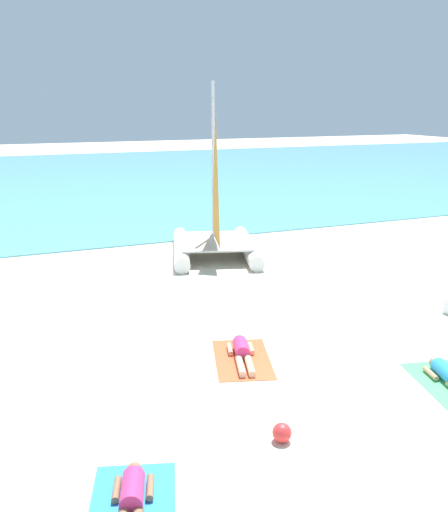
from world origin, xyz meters
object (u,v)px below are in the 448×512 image
Objects in this scene: sunbather_leftmost at (132,499)px; sunbather_center_left at (242,352)px; sailboat_white at (215,231)px; towel_center_left at (242,359)px; beach_ball at (282,433)px; towel_leftmost at (132,511)px.

sunbather_leftmost is 1.00× the size of sunbather_center_left.
towel_center_left is (-2.46, -7.67, -0.85)m from sailboat_white.
beach_ball is at bearing 30.49° from sunbather_leftmost.
towel_leftmost is 6.32× the size of beach_ball.
sunbather_leftmost reaches higher than towel_center_left.
beach_ball is at bearing -89.04° from sailboat_white.
sailboat_white reaches higher than sunbather_center_left.
sunbather_center_left is at bearing 77.44° from beach_ball.
sailboat_white is 12.42m from sunbather_leftmost.
sailboat_white is at bearing 63.45° from towel_leftmost.
sailboat_white reaches higher than towel_leftmost.
sunbather_center_left is at bearing 72.33° from towel_center_left.
sailboat_white reaches higher than beach_ball.
towel_leftmost is 1.23× the size of sunbather_leftmost.
sailboat_white is at bearing 80.89° from sunbather_leftmost.
beach_ball reaches higher than towel_leftmost.
sunbather_leftmost is 4.61m from towel_center_left.
sunbather_center_left reaches higher than beach_ball.
sailboat_white is at bearing 72.25° from towel_center_left.
sunbather_leftmost is 0.81× the size of towel_center_left.
sailboat_white is 19.01× the size of beach_ball.
towel_center_left is at bearing -90.45° from sailboat_white.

